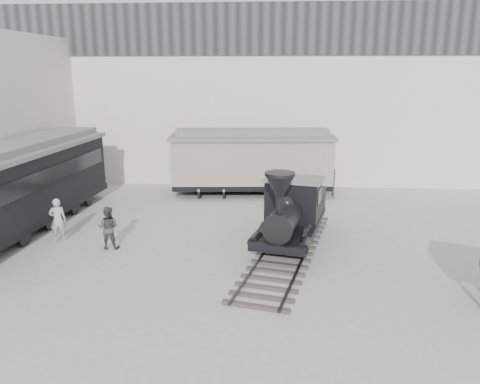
# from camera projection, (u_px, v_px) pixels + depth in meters

# --- Properties ---
(ground) EXTENTS (90.00, 90.00, 0.00)m
(ground) POSITION_uv_depth(u_px,v_px,m) (229.00, 278.00, 16.61)
(ground) COLOR #9E9E9B
(north_wall) EXTENTS (34.00, 2.51, 11.00)m
(north_wall) POSITION_uv_depth(u_px,v_px,m) (250.00, 96.00, 29.66)
(north_wall) COLOR silver
(north_wall) RESTS_ON ground
(locomotive) EXTENTS (4.42, 10.32, 3.56)m
(locomotive) POSITION_uv_depth(u_px,v_px,m) (291.00, 216.00, 19.32)
(locomotive) COLOR #3B332E
(locomotive) RESTS_ON ground
(boxcar) EXTENTS (9.67, 3.69, 3.88)m
(boxcar) POSITION_uv_depth(u_px,v_px,m) (252.00, 160.00, 27.41)
(boxcar) COLOR black
(boxcar) RESTS_ON ground
(passenger_coach) EXTENTS (3.86, 14.23, 3.77)m
(passenger_coach) POSITION_uv_depth(u_px,v_px,m) (16.00, 188.00, 20.79)
(passenger_coach) COLOR black
(passenger_coach) RESTS_ON ground
(visitor_a) EXTENTS (0.80, 0.63, 1.90)m
(visitor_a) POSITION_uv_depth(u_px,v_px,m) (58.00, 220.00, 20.01)
(visitor_a) COLOR #B2B3AD
(visitor_a) RESTS_ON ground
(visitor_b) EXTENTS (0.88, 0.69, 1.80)m
(visitor_b) POSITION_uv_depth(u_px,v_px,m) (108.00, 228.00, 19.19)
(visitor_b) COLOR #404043
(visitor_b) RESTS_ON ground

